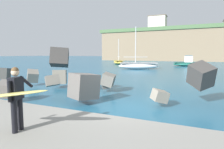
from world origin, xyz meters
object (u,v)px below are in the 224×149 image
(boat_near_right, at_px, (138,66))
(boat_mid_left, at_px, (187,63))
(station_building_central, at_px, (157,23))
(surfer_with_board, at_px, (15,95))
(boat_near_centre, at_px, (118,62))

(boat_near_right, bearing_deg, boat_mid_left, 59.60)
(boat_near_right, bearing_deg, station_building_central, 98.25)
(boat_near_right, relative_size, boat_mid_left, 1.30)
(surfer_with_board, bearing_deg, station_building_central, 98.72)
(surfer_with_board, xyz_separation_m, boat_mid_left, (2.13, 36.85, -0.64))
(boat_near_centre, xyz_separation_m, boat_near_right, (8.82, -13.02, 0.08))
(boat_near_centre, height_order, boat_near_right, boat_near_right)
(surfer_with_board, xyz_separation_m, boat_near_centre, (-13.18, 38.82, -0.79))
(surfer_with_board, relative_size, boat_near_right, 0.32)
(station_building_central, bearing_deg, boat_near_centre, -93.01)
(surfer_with_board, distance_m, boat_near_right, 26.17)
(surfer_with_board, height_order, boat_near_right, boat_near_right)
(boat_near_centre, height_order, boat_mid_left, boat_near_centre)
(surfer_with_board, distance_m, station_building_central, 75.90)
(surfer_with_board, distance_m, boat_near_centre, 41.00)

